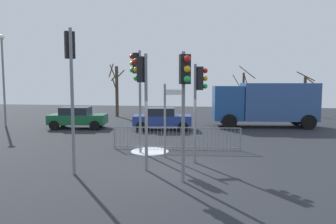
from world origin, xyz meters
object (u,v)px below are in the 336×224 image
Objects in this scene: bare_tree_left at (117,89)px; bare_tree_centre at (243,92)px; traffic_light_rear_right at (199,91)px; direction_sign_post at (166,116)px; street_lamp at (3,70)px; traffic_light_rear_left at (71,69)px; bare_tree_right at (305,94)px; car_blue_near at (162,118)px; car_green_mid at (77,117)px; traffic_light_mid_left at (137,78)px; traffic_light_mid_right at (185,87)px; delivery_truck at (265,102)px; traffic_light_foreground_right at (142,85)px.

bare_tree_left is 12.08m from bare_tree_centre.
traffic_light_rear_right reaches higher than direction_sign_post.
street_lamp is 1.33× the size of bare_tree_left.
direction_sign_post is at bearing 8.81° from traffic_light_rear_left.
car_blue_near is at bearing -138.18° from bare_tree_right.
traffic_light_rear_left is 1.24× the size of car_green_mid.
traffic_light_mid_left is at bearing -123.73° from bare_tree_right.
bare_tree_centre is (11.95, 10.89, 1.48)m from car_green_mid.
bare_tree_left is at bearing 51.17° from street_lamp.
traffic_light_mid_right is 20.01m from bare_tree_left.
delivery_truck reaches higher than car_green_mid.
bare_tree_centre is at bearing 31.18° from street_lamp.
direction_sign_post is 0.48× the size of street_lamp.
traffic_light_rear_right is (0.28, 2.67, -0.18)m from traffic_light_mid_right.
direction_sign_post reaches higher than car_blue_near.
traffic_light_rear_right is at bearing -79.63° from car_blue_near.
bare_tree_right is (9.14, 21.50, -0.99)m from traffic_light_mid_right.
traffic_light_foreground_right is at bearing -61.46° from car_green_mid.
bare_tree_centre is 1.12× the size of bare_tree_right.
delivery_truck is (6.88, 9.40, -1.59)m from traffic_light_mid_left.
traffic_light_rear_left reaches higher than bare_tree_left.
bare_tree_centre reaches higher than traffic_light_rear_right.
bare_tree_centre is (-0.85, 8.09, 0.51)m from delivery_truck.
street_lamp is 20.63m from bare_tree_centre.
car_blue_near is (-1.02, 9.68, -2.28)m from traffic_light_foreground_right.
traffic_light_mid_right is 0.84× the size of bare_tree_left.
traffic_light_foreground_right is at bearing 58.17° from delivery_truck.
traffic_light_rear_right is at bearing -117.46° from traffic_light_mid_right.
car_green_mid is 5.81m from car_blue_near.
traffic_light_rear_right is 3.16m from traffic_light_mid_left.
delivery_truck is at bearing 41.80° from direction_sign_post.
bare_tree_left is (-12.48, 4.84, 0.80)m from delivery_truck.
bare_tree_right is (11.79, 10.55, 1.26)m from car_blue_near.
traffic_light_mid_left is 1.13× the size of car_blue_near.
traffic_light_foreground_right is at bearing -59.59° from traffic_light_mid_right.
car_blue_near is at bearing 26.64° from traffic_light_foreground_right.
traffic_light_rear_right is at bearing 63.65° from delivery_truck.
traffic_light_mid_right is 1.33× the size of direction_sign_post.
traffic_light_mid_left is at bearing 48.18° from delivery_truck.
traffic_light_rear_right is 0.82× the size of bare_tree_centre.
traffic_light_mid_left is (1.41, 3.54, -0.29)m from traffic_light_rear_left.
delivery_truck is (7.00, 2.48, 0.97)m from car_blue_near.
car_blue_near is 0.62× the size of street_lamp.
traffic_light_mid_right is at bearing -131.07° from traffic_light_mid_left.
street_lamp is (-18.43, -2.55, 2.26)m from delivery_truck.
traffic_light_rear_left is at bearing -154.33° from direction_sign_post.
car_blue_near is 0.55× the size of delivery_truck.
street_lamp is 1.56× the size of bare_tree_right.
direction_sign_post is 7.82m from car_blue_near.
street_lamp is (-5.63, 0.24, 3.23)m from car_green_mid.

